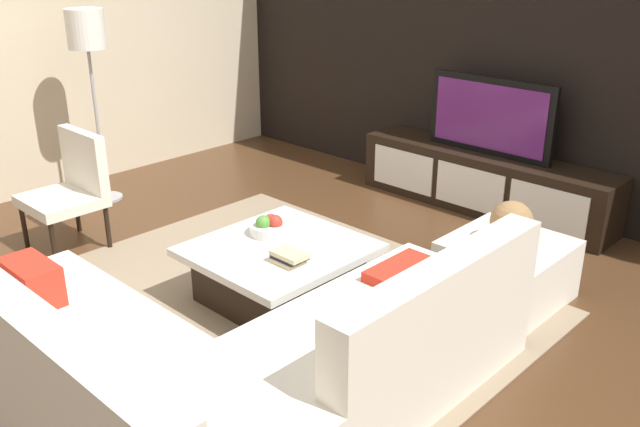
% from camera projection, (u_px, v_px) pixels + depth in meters
% --- Properties ---
extents(ground_plane, '(14.00, 14.00, 0.00)m').
position_uv_depth(ground_plane, '(279.00, 310.00, 4.34)').
color(ground_plane, '#4C301C').
extents(feature_wall_back, '(6.40, 0.12, 2.80)m').
position_uv_depth(feature_wall_back, '(516.00, 40.00, 5.61)').
color(feature_wall_back, black).
rests_on(feature_wall_back, ground).
extents(side_wall_left, '(0.12, 5.20, 2.80)m').
position_uv_depth(side_wall_left, '(42.00, 34.00, 5.99)').
color(side_wall_left, beige).
rests_on(side_wall_left, ground).
extents(area_rug, '(3.08, 2.62, 0.01)m').
position_uv_depth(area_rug, '(269.00, 304.00, 4.40)').
color(area_rug, gray).
rests_on(area_rug, ground).
extents(media_console, '(2.26, 0.47, 0.50)m').
position_uv_depth(media_console, '(484.00, 182.00, 5.84)').
color(media_console, black).
rests_on(media_console, ground).
extents(television, '(1.13, 0.06, 0.64)m').
position_uv_depth(television, '(490.00, 116.00, 5.63)').
color(television, black).
rests_on(television, media_console).
extents(sectional_couch, '(2.29, 2.38, 0.80)m').
position_uv_depth(sectional_couch, '(221.00, 361.00, 3.34)').
color(sectional_couch, silver).
rests_on(sectional_couch, ground).
extents(coffee_table, '(0.97, 1.02, 0.38)m').
position_uv_depth(coffee_table, '(279.00, 271.00, 4.39)').
color(coffee_table, black).
rests_on(coffee_table, ground).
extents(accent_chair_near, '(0.55, 0.51, 0.87)m').
position_uv_depth(accent_chair_near, '(72.00, 184.00, 5.08)').
color(accent_chair_near, black).
rests_on(accent_chair_near, ground).
extents(floor_lamp, '(0.31, 0.31, 1.65)m').
position_uv_depth(floor_lamp, '(87.00, 42.00, 5.64)').
color(floor_lamp, '#A5A5AA').
rests_on(floor_lamp, ground).
extents(ottoman, '(0.70, 0.70, 0.40)m').
position_uv_depth(ottoman, '(506.00, 270.00, 4.42)').
color(ottoman, silver).
rests_on(ottoman, ground).
extents(fruit_bowl, '(0.28, 0.28, 0.14)m').
position_uv_depth(fruit_bowl, '(271.00, 227.00, 4.48)').
color(fruit_bowl, silver).
rests_on(fruit_bowl, coffee_table).
extents(decorative_ball, '(0.27, 0.27, 0.27)m').
position_uv_depth(decorative_ball, '(512.00, 222.00, 4.29)').
color(decorative_ball, '#997247').
rests_on(decorative_ball, ottoman).
extents(book_stack, '(0.22, 0.16, 0.08)m').
position_uv_depth(book_stack, '(289.00, 257.00, 4.09)').
color(book_stack, '#CCB78C').
rests_on(book_stack, coffee_table).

